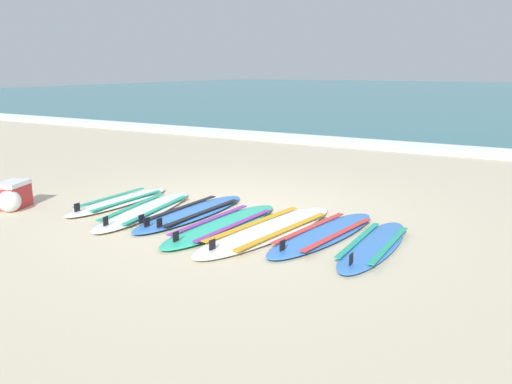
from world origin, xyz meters
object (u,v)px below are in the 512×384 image
surfboard_1 (145,210)px  cooler_box (14,194)px  surfboard_3 (223,225)px  surfboard_0 (119,201)px  surfboard_5 (324,234)px  surfboard_4 (269,230)px  beach_ball (9,201)px  surfboard_2 (191,213)px  surfboard_6 (374,245)px

surfboard_1 → cooler_box: size_ratio=4.18×
surfboard_3 → surfboard_0: bearing=174.1°
surfboard_5 → surfboard_4: bearing=-163.5°
beach_ball → surfboard_3: bearing=16.2°
cooler_box → surfboard_4: bearing=12.3°
surfboard_0 → beach_ball: 1.46m
surfboard_0 → cooler_box: size_ratio=3.63×
surfboard_2 → surfboard_6: size_ratio=1.14×
cooler_box → surfboard_6: bearing=10.2°
surfboard_6 → beach_ball: 4.91m
cooler_box → beach_ball: size_ratio=1.75×
surfboard_5 → surfboard_3: bearing=-166.2°
surfboard_4 → cooler_box: size_ratio=4.88×
surfboard_6 → beach_ball: (-4.79, -1.06, 0.12)m
surfboard_5 → beach_ball: 4.32m
surfboard_2 → surfboard_3: bearing=-20.0°
surfboard_2 → surfboard_6: (2.52, -0.04, -0.00)m
surfboard_3 → beach_ball: size_ratio=7.28×
cooler_box → surfboard_1: bearing=21.6°
surfboard_1 → surfboard_6: same height
surfboard_1 → surfboard_3: bearing=-1.2°
surfboard_2 → cooler_box: bearing=-159.0°
surfboard_0 → surfboard_2: (1.28, 0.04, 0.00)m
surfboard_0 → surfboard_3: bearing=-5.9°
surfboard_2 → surfboard_5: (1.89, 0.06, -0.00)m
surfboard_2 → beach_ball: bearing=-154.3°
surfboard_6 → cooler_box: bearing=-169.8°
surfboard_2 → surfboard_6: same height
surfboard_0 → surfboard_3: same height
surfboard_2 → surfboard_0: bearing=-178.2°
surfboard_3 → surfboard_4: same height
beach_ball → surfboard_0: bearing=46.7°
surfboard_2 → surfboard_3: 0.70m
surfboard_0 → beach_ball: (-1.00, -1.06, 0.12)m
surfboard_6 → surfboard_0: bearing=-179.9°
surfboard_1 → surfboard_5: (2.51, 0.27, 0.00)m
surfboard_6 → beach_ball: size_ratio=6.29×
beach_ball → surfboard_5: bearing=15.5°
surfboard_0 → surfboard_2: bearing=1.8°
surfboard_4 → surfboard_5: (0.64, 0.19, 0.00)m
surfboard_3 → surfboard_5: (1.22, 0.30, 0.00)m
surfboard_2 → beach_ball: size_ratio=7.15×
surfboard_3 → beach_ball: beach_ball is taller
surfboard_1 → surfboard_2: 0.66m
surfboard_3 → cooler_box: cooler_box is taller
surfboard_0 → surfboard_3: (1.94, -0.20, -0.00)m
cooler_box → beach_ball: bearing=-49.8°
surfboard_4 → surfboard_5: bearing=16.5°
surfboard_0 → cooler_box: (-1.14, -0.89, 0.16)m
surfboard_1 → cooler_box: 1.94m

